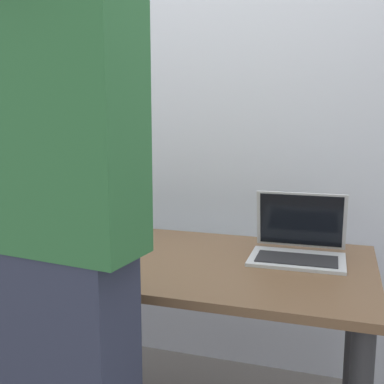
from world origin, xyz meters
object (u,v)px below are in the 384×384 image
at_px(laptop, 298,243).
at_px(beer_bottle_green, 74,216).
at_px(beer_bottle_amber, 104,204).
at_px(beer_bottle_dark, 94,211).
at_px(person_figure, 57,261).
at_px(beer_bottle_brown, 121,206).

bearing_deg(laptop, beer_bottle_green, -177.57).
distance_m(laptop, beer_bottle_amber, 0.89).
bearing_deg(beer_bottle_amber, laptop, -8.34).
xyz_separation_m(beer_bottle_dark, person_figure, (0.31, -0.73, 0.03)).
height_order(beer_bottle_brown, person_figure, person_figure).
bearing_deg(laptop, person_figure, -125.53).
bearing_deg(laptop, beer_bottle_dark, -178.68).
xyz_separation_m(laptop, beer_bottle_green, (-0.93, -0.04, 0.05)).
height_order(beer_bottle_brown, beer_bottle_amber, beer_bottle_brown).
height_order(beer_bottle_brown, beer_bottle_green, beer_bottle_brown).
relative_size(beer_bottle_green, person_figure, 0.15).
distance_m(beer_bottle_green, person_figure, 0.82).
distance_m(beer_bottle_amber, person_figure, 0.95).
xyz_separation_m(laptop, beer_bottle_dark, (-0.84, -0.02, 0.07)).
relative_size(laptop, beer_bottle_green, 1.28).
relative_size(beer_bottle_amber, beer_bottle_dark, 1.02).
relative_size(beer_bottle_brown, beer_bottle_amber, 1.01).
distance_m(laptop, beer_bottle_brown, 0.79).
xyz_separation_m(beer_bottle_dark, beer_bottle_green, (-0.08, -0.02, -0.02)).
height_order(laptop, beer_bottle_dark, beer_bottle_dark).
height_order(laptop, beer_bottle_amber, beer_bottle_amber).
bearing_deg(beer_bottle_amber, person_figure, -68.70).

